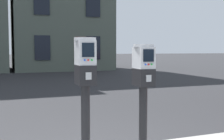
{
  "coord_description": "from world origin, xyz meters",
  "views": [
    {
      "loc": [
        -0.9,
        -3.04,
        1.34
      ],
      "look_at": [
        0.18,
        -0.2,
        1.12
      ],
      "focal_mm": 46.21,
      "sensor_mm": 36.0,
      "label": 1
    }
  ],
  "objects": [
    {
      "name": "parking_meter_near_kerb",
      "position": [
        -0.14,
        -0.3,
        1.05
      ],
      "size": [
        0.22,
        0.25,
        1.31
      ],
      "rotation": [
        0.0,
        0.0,
        -1.59
      ],
      "color": "black",
      "rests_on": "sidewalk_slab"
    },
    {
      "name": "parking_meter_twin_adjacent",
      "position": [
        0.51,
        -0.3,
        1.0
      ],
      "size": [
        0.22,
        0.25,
        1.25
      ],
      "rotation": [
        0.0,
        0.0,
        -1.59
      ],
      "color": "black",
      "rests_on": "sidewalk_slab"
    }
  ]
}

